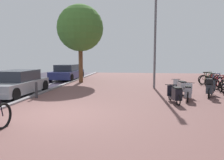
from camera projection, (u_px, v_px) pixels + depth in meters
name	position (u px, v px, depth m)	size (l,w,h in m)	color
ground	(94.00, 117.00, 7.45)	(21.00, 40.00, 0.13)	#292030
bicycle_rack_06	(220.00, 84.00, 13.34)	(1.37, 0.48, 0.98)	black
bicycle_rack_07	(216.00, 83.00, 14.09)	(1.45, 0.48, 1.03)	black
bicycle_rack_08	(214.00, 82.00, 14.84)	(1.32, 0.48, 0.96)	black
bicycle_rack_09	(208.00, 80.00, 15.62)	(1.36, 0.48, 1.01)	black
bicycle_rack_10	(207.00, 79.00, 16.37)	(1.31, 0.48, 0.95)	black
scooter_near	(210.00, 88.00, 11.01)	(0.89, 1.57, 0.98)	black
scooter_mid	(175.00, 94.00, 9.53)	(0.59, 1.70, 0.76)	black
scooter_far	(188.00, 92.00, 10.18)	(0.69, 1.71, 0.78)	black
scooter_extra	(181.00, 87.00, 11.79)	(0.62, 1.76, 0.77)	black
parked_car_near	(17.00, 83.00, 11.62)	(1.94, 4.13, 1.29)	#9FA2A8
parked_car_far	(67.00, 72.00, 19.29)	(1.95, 4.36, 1.31)	navy
lamp_post	(155.00, 31.00, 13.78)	(0.20, 0.52, 6.54)	slate
street_tree	(80.00, 28.00, 16.80)	(3.53, 3.53, 5.93)	brown
bollard_far	(36.00, 90.00, 10.75)	(0.12, 0.12, 0.79)	#38383D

